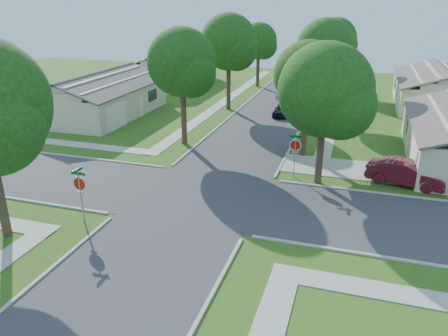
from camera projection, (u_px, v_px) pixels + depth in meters
The scene contains 20 objects.
ground at pixel (201, 197), 25.55m from camera, with size 100.00×100.00×0.00m, color #305F19.
road_ns at pixel (201, 197), 25.54m from camera, with size 7.00×100.00×0.02m, color #333335.
sidewalk_ne at pixel (338, 105), 46.91m from camera, with size 1.20×40.00×0.04m, color #9E9B91.
sidewalk_nw at pixel (229, 98), 50.32m from camera, with size 1.20×40.00×0.04m, color #9E9B91.
driveway at pixel (346, 169), 29.63m from camera, with size 8.80×3.60×0.05m, color #9E9B91.
stop_sign_sw at pixel (80, 186), 21.95m from camera, with size 1.05×0.80×2.98m.
stop_sign_ne at pixel (295, 147), 27.66m from camera, with size 1.05×0.80×2.98m.
tree_e_near at pixel (309, 79), 30.14m from camera, with size 4.97×4.80×8.28m.
tree_e_mid at pixel (326, 50), 40.57m from camera, with size 5.59×5.40×9.21m.
tree_e_far at pixel (336, 41), 52.21m from camera, with size 5.17×5.00×8.72m.
tree_w_near at pixel (183, 66), 32.60m from camera, with size 5.38×5.20×8.97m.
tree_w_mid at pixel (229, 45), 43.11m from camera, with size 5.80×5.60×9.56m.
tree_w_far at pixel (259, 43), 55.01m from camera, with size 4.76×4.60×8.04m.
tree_ne_corner at pixel (326, 95), 25.45m from camera, with size 5.80×5.60×8.66m.
house_ne_far at pixel (437, 92), 46.25m from camera, with size 8.42×13.60×4.23m.
house_nw_near at pixel (101, 100), 42.78m from camera, with size 8.42×13.60×4.23m.
house_nw_far at pixel (171, 73), 57.86m from camera, with size 8.42×13.60×4.23m.
car_driveway at pixel (406, 173), 26.93m from camera, with size 1.63×4.67×1.54m, color #5C121E.
car_curb_east at pixel (283, 109), 42.76m from camera, with size 1.50×3.74×1.27m, color black.
car_curb_west at pixel (292, 76), 61.11m from camera, with size 1.63×4.00×1.16m, color black.
Camera 1 is at (8.27, -21.68, 10.91)m, focal length 35.00 mm.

